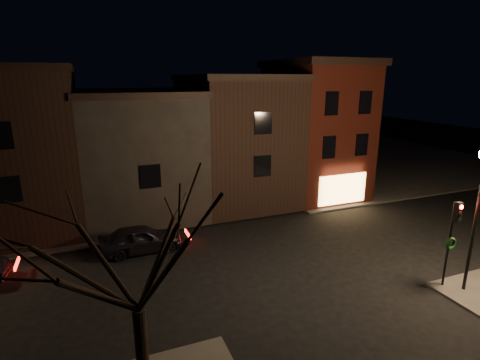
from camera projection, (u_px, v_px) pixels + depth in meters
ground at (279, 257)px, 20.05m from camera, size 120.00×120.00×0.00m
sidewalk_far_right at (350, 157)px, 45.09m from camera, size 30.00×30.00×0.12m
corner_building at (315, 128)px, 29.97m from camera, size 6.50×8.50×10.50m
row_building_a at (235, 138)px, 28.71m from camera, size 7.30×10.30×9.40m
row_building_b at (139, 151)px, 26.26m from camera, size 7.80×10.30×8.40m
row_building_c at (20, 147)px, 23.47m from camera, size 7.30×10.30×9.90m
traffic_signal at (453, 231)px, 16.37m from camera, size 0.58×0.38×4.05m
bare_tree_left at (132, 236)px, 9.49m from camera, size 5.60×5.60×7.50m
parked_car_a at (141, 239)px, 20.55m from camera, size 4.44×1.79×1.51m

